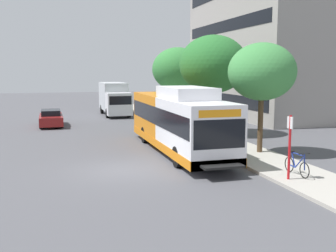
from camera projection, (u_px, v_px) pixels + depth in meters
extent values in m
plane|color=#4C4C51|center=(101.00, 141.00, 26.01)|extent=(120.00, 120.00, 0.00)
cube|color=#A8A399|center=(215.00, 140.00, 26.04)|extent=(3.00, 56.00, 0.14)
cube|color=white|center=(196.00, 129.00, 19.73)|extent=(2.54, 5.80, 2.73)
cube|color=orange|center=(163.00, 116.00, 25.24)|extent=(2.54, 5.80, 2.73)
cube|color=orange|center=(178.00, 142.00, 22.64)|extent=(2.57, 11.60, 0.44)
cube|color=black|center=(178.00, 115.00, 22.43)|extent=(2.58, 11.25, 0.96)
cube|color=black|center=(219.00, 134.00, 16.98)|extent=(2.34, 0.10, 1.24)
cube|color=orange|center=(220.00, 113.00, 16.86)|extent=(1.91, 0.08, 0.32)
cube|color=white|center=(186.00, 93.00, 20.88)|extent=(2.16, 4.06, 0.60)
cube|color=black|center=(223.00, 167.00, 16.79)|extent=(1.78, 0.60, 0.10)
cylinder|color=black|center=(178.00, 157.00, 18.91)|extent=(0.30, 1.00, 1.00)
cylinder|color=black|center=(223.00, 154.00, 19.54)|extent=(0.30, 1.00, 1.00)
cylinder|color=black|center=(145.00, 135.00, 25.36)|extent=(0.30, 1.00, 1.00)
cylinder|color=black|center=(179.00, 133.00, 25.99)|extent=(0.30, 1.00, 1.00)
cylinder|color=red|center=(290.00, 147.00, 16.22)|extent=(0.10, 0.10, 2.60)
cube|color=white|center=(290.00, 123.00, 16.08)|extent=(0.04, 0.36, 0.48)
torus|color=black|center=(304.00, 170.00, 16.49)|extent=(0.04, 0.66, 0.66)
torus|color=black|center=(289.00, 164.00, 17.53)|extent=(0.04, 0.66, 0.66)
cylinder|color=navy|center=(300.00, 162.00, 16.78)|extent=(0.05, 0.64, 0.64)
cylinder|color=navy|center=(293.00, 160.00, 17.21)|extent=(0.05, 0.34, 0.62)
cylinder|color=navy|center=(298.00, 154.00, 16.88)|extent=(0.05, 0.90, 0.05)
cylinder|color=navy|center=(292.00, 166.00, 17.32)|extent=(0.05, 0.45, 0.08)
cylinder|color=navy|center=(304.00, 162.00, 16.47)|extent=(0.05, 0.10, 0.67)
cylinder|color=black|center=(304.00, 154.00, 16.44)|extent=(0.52, 0.03, 0.03)
cube|color=black|center=(292.00, 151.00, 17.31)|extent=(0.12, 0.24, 0.06)
cylinder|color=#4C3823|center=(260.00, 125.00, 21.70)|extent=(0.28, 0.28, 2.95)
ellipsoid|color=#3D8442|center=(262.00, 72.00, 21.32)|extent=(3.57, 3.57, 3.03)
cylinder|color=#4C3823|center=(213.00, 111.00, 28.49)|extent=(0.28, 0.28, 3.01)
ellipsoid|color=#286B2D|center=(213.00, 64.00, 28.04)|extent=(4.70, 4.70, 3.99)
cylinder|color=#4C3823|center=(177.00, 104.00, 35.87)|extent=(0.28, 0.28, 2.79)
ellipsoid|color=#337A38|center=(178.00, 69.00, 35.45)|extent=(4.44, 4.44, 3.77)
cube|color=maroon|center=(51.00, 119.00, 32.91)|extent=(1.80, 4.50, 0.70)
cube|color=black|center=(51.00, 113.00, 32.93)|extent=(1.48, 2.34, 0.56)
cylinder|color=black|center=(41.00, 125.00, 31.43)|extent=(0.20, 0.64, 0.64)
cylinder|color=black|center=(62.00, 124.00, 31.88)|extent=(0.20, 0.64, 0.64)
cylinder|color=black|center=(41.00, 121.00, 34.00)|extent=(0.20, 0.64, 0.64)
cylinder|color=black|center=(61.00, 120.00, 34.44)|extent=(0.20, 0.64, 0.64)
cube|color=silver|center=(119.00, 104.00, 38.37)|extent=(2.30, 2.00, 2.10)
cube|color=#B2B7BC|center=(113.00, 96.00, 41.63)|extent=(2.30, 5.00, 2.70)
cube|color=black|center=(120.00, 100.00, 37.40)|extent=(2.07, 0.08, 0.80)
cylinder|color=black|center=(107.00, 113.00, 38.63)|extent=(0.26, 0.92, 0.92)
cylinder|color=black|center=(129.00, 113.00, 39.20)|extent=(0.26, 0.92, 0.92)
cylinder|color=black|center=(102.00, 109.00, 42.56)|extent=(0.26, 0.92, 0.92)
cylinder|color=black|center=(121.00, 109.00, 43.14)|extent=(0.26, 0.92, 0.92)
cube|color=black|center=(275.00, 98.00, 41.48)|extent=(11.72, 17.76, 1.10)
cube|color=black|center=(276.00, 63.00, 41.01)|extent=(11.72, 17.76, 1.10)
cube|color=black|center=(277.00, 28.00, 40.54)|extent=(11.72, 17.76, 1.10)
cylinder|color=#B7B7BC|center=(207.00, 75.00, 56.81)|extent=(1.10, 1.10, 7.67)
cylinder|color=#B7B7BC|center=(208.00, 19.00, 55.77)|extent=(0.91, 0.91, 7.67)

